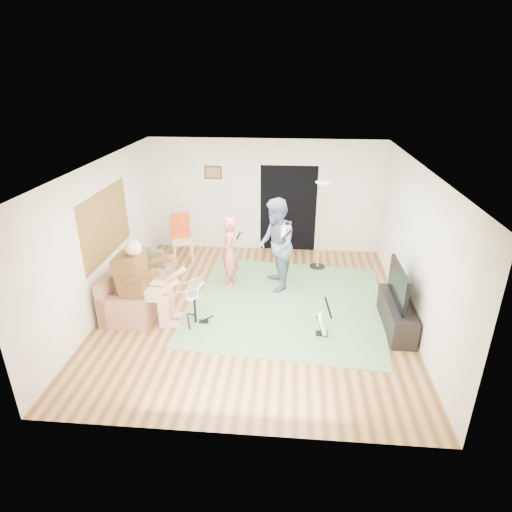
{
  "coord_description": "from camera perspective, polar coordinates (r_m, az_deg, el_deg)",
  "views": [
    {
      "loc": [
        0.63,
        -6.92,
        4.14
      ],
      "look_at": [
        0.0,
        0.3,
        0.97
      ],
      "focal_mm": 30.0,
      "sensor_mm": 36.0,
      "label": 1
    }
  ],
  "objects": [
    {
      "name": "sofa",
      "position": [
        8.54,
        -15.69,
        -4.24
      ],
      "size": [
        0.83,
        2.02,
        0.82
      ],
      "color": "#916448",
      "rests_on": "floor"
    },
    {
      "name": "dining_chair",
      "position": [
        10.09,
        -9.71,
        1.48
      ],
      "size": [
        0.6,
        0.63,
        1.09
      ],
      "rotation": [
        0.0,
        0.0,
        0.36
      ],
      "color": "beige",
      "rests_on": "floor"
    },
    {
      "name": "picture_frame",
      "position": [
        10.33,
        -5.75,
        11.02
      ],
      "size": [
        0.42,
        0.03,
        0.32
      ],
      "primitive_type": "cube",
      "color": "#3F2314",
      "rests_on": "walls"
    },
    {
      "name": "guitarist",
      "position": [
        8.46,
        2.61,
        1.42
      ],
      "size": [
        0.88,
        1.04,
        1.89
      ],
      "primitive_type": "imported",
      "rotation": [
        0.0,
        0.0,
        -1.38
      ],
      "color": "slate",
      "rests_on": "floor"
    },
    {
      "name": "drum_kit",
      "position": [
        7.61,
        -8.15,
        -6.79
      ],
      "size": [
        0.39,
        0.7,
        0.72
      ],
      "color": "black",
      "rests_on": "floor"
    },
    {
      "name": "microphone",
      "position": [
        8.48,
        -2.35,
        2.73
      ],
      "size": [
        0.06,
        0.06,
        0.24
      ],
      "primitive_type": null,
      "color": "black",
      "rests_on": "singer"
    },
    {
      "name": "drummer",
      "position": [
        7.7,
        -14.45,
        -4.51
      ],
      "size": [
        1.0,
        0.56,
        1.54
      ],
      "color": "brown",
      "rests_on": "sofa"
    },
    {
      "name": "walls",
      "position": [
        7.49,
        -0.23,
        1.78
      ],
      "size": [
        5.5,
        6.0,
        2.7
      ],
      "primitive_type": null,
      "color": "silver",
      "rests_on": "floor"
    },
    {
      "name": "ceiling",
      "position": [
        7.1,
        -0.24,
        11.95
      ],
      "size": [
        6.0,
        6.0,
        0.0
      ],
      "primitive_type": "plane",
      "rotation": [
        3.14,
        0.0,
        0.0
      ],
      "color": "white",
      "rests_on": "walls"
    },
    {
      "name": "floor",
      "position": [
        8.09,
        -0.21,
        -7.13
      ],
      "size": [
        6.0,
        6.0,
        0.0
      ],
      "primitive_type": "plane",
      "color": "brown",
      "rests_on": "ground"
    },
    {
      "name": "singer",
      "position": [
        8.64,
        -3.63,
        0.49
      ],
      "size": [
        0.42,
        0.58,
        1.49
      ],
      "primitive_type": "imported",
      "rotation": [
        0.0,
        0.0,
        -1.46
      ],
      "color": "#DC5F60",
      "rests_on": "floor"
    },
    {
      "name": "area_rug",
      "position": [
        8.31,
        4.14,
        -6.24
      ],
      "size": [
        3.87,
        3.91,
        0.02
      ],
      "primitive_type": "cube",
      "rotation": [
        0.0,
        0.0,
        -0.09
      ],
      "color": "#54804E",
      "rests_on": "floor"
    },
    {
      "name": "window_blinds",
      "position": [
        8.29,
        -19.39,
        4.09
      ],
      "size": [
        0.0,
        2.05,
        2.05
      ],
      "primitive_type": "plane",
      "rotation": [
        1.57,
        0.0,
        1.57
      ],
      "color": "olive",
      "rests_on": "walls"
    },
    {
      "name": "guitar_held",
      "position": [
        8.33,
        4.03,
        3.54
      ],
      "size": [
        0.3,
        0.61,
        0.26
      ],
      "primitive_type": null,
      "rotation": [
        0.0,
        0.0,
        -0.32
      ],
      "color": "white",
      "rests_on": "guitarist"
    },
    {
      "name": "doorway",
      "position": [
        10.38,
        4.32,
        6.28
      ],
      "size": [
        2.1,
        0.0,
        2.1
      ],
      "primitive_type": "plane",
      "rotation": [
        1.57,
        0.0,
        0.0
      ],
      "color": "black",
      "rests_on": "walls"
    },
    {
      "name": "guitar_spare",
      "position": [
        7.36,
        8.87,
        -8.96
      ],
      "size": [
        0.26,
        0.24,
        0.73
      ],
      "color": "black",
      "rests_on": "floor"
    },
    {
      "name": "torchiere_lamp",
      "position": [
        9.34,
        8.65,
        6.02
      ],
      "size": [
        0.35,
        0.35,
        1.97
      ],
      "color": "black",
      "rests_on": "floor"
    },
    {
      "name": "tv_cabinet",
      "position": [
        7.83,
        18.23,
        -7.48
      ],
      "size": [
        0.4,
        1.4,
        0.5
      ],
      "primitive_type": "cube",
      "color": "black",
      "rests_on": "floor"
    },
    {
      "name": "television",
      "position": [
        7.53,
        18.43,
        -3.56
      ],
      "size": [
        0.06,
        1.15,
        0.61
      ],
      "primitive_type": "cube",
      "color": "black",
      "rests_on": "tv_cabinet"
    }
  ]
}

